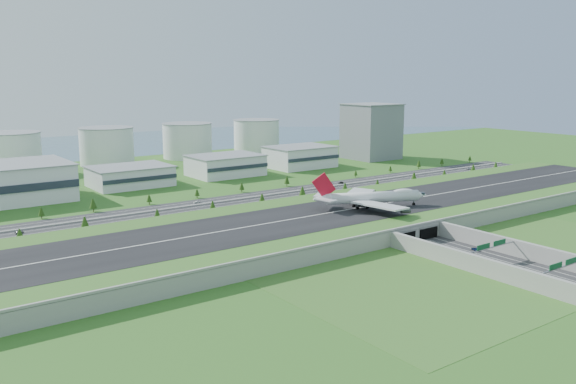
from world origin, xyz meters
TOP-DOWN VIEW (x-y plane):
  - ground at (0.00, 0.00)m, footprint 1200.00×1200.00m
  - airfield_deck at (0.00, -0.09)m, footprint 520.00×100.00m
  - underpass_road at (0.00, -99.42)m, footprint 38.80×120.40m
  - sign_gantry_near at (0.00, -95.04)m, footprint 38.70×0.70m
  - sign_gantry_far at (0.00, -130.04)m, footprint 38.70×0.70m
  - north_expressway at (0.00, 95.00)m, footprint 560.00×36.00m
  - tree_row at (13.47, 93.54)m, footprint 500.23×48.72m
  - hangar_mid_a at (-60.00, 190.00)m, footprint 58.00×42.00m
  - hangar_mid_b at (25.00, 190.00)m, footprint 58.00×42.00m
  - hangar_mid_c at (105.00, 190.00)m, footprint 58.00×42.00m
  - office_tower at (200.00, 195.00)m, footprint 46.00×46.00m
  - fuel_tank_a at (-120.00, 310.00)m, footprint 50.00×50.00m
  - fuel_tank_b at (-35.00, 310.00)m, footprint 50.00×50.00m
  - fuel_tank_c at (50.00, 310.00)m, footprint 50.00×50.00m
  - fuel_tank_d at (135.00, 310.00)m, footprint 50.00×50.00m
  - bay_water at (0.00, 480.00)m, footprint 1200.00×260.00m
  - boeing_747 at (11.62, -3.27)m, footprint 67.55×62.47m
  - car_0 at (-6.20, -94.50)m, footprint 1.76×4.19m
  - car_1 at (-10.48, -113.33)m, footprint 1.86×4.34m
  - car_2 at (10.50, -78.81)m, footprint 3.59×5.40m
  - car_4 at (-164.03, 87.37)m, footprint 5.12×3.25m
  - car_5 at (78.75, 101.16)m, footprint 4.57×3.07m
  - car_6 at (220.20, 86.61)m, footprint 6.82×4.94m
  - car_7 at (-48.55, 101.99)m, footprint 5.03×2.54m

SIDE VIEW (x-z plane):
  - ground at x=0.00m, z-range 0.00..0.00m
  - bay_water at x=0.00m, z-range 0.00..0.06m
  - north_expressway at x=0.00m, z-range 0.00..0.12m
  - car_2 at x=10.50m, z-range 0.12..1.50m
  - car_1 at x=-10.48m, z-range 0.12..1.51m
  - car_7 at x=-48.55m, z-range 0.12..1.52m
  - car_0 at x=-6.20m, z-range 0.12..1.54m
  - car_5 at x=78.75m, z-range 0.12..1.55m
  - car_4 at x=-164.03m, z-range 0.12..1.74m
  - car_6 at x=220.20m, z-range 0.12..1.84m
  - underpass_road at x=0.00m, z-range -0.57..7.43m
  - airfield_deck at x=0.00m, z-range -0.48..8.72m
  - tree_row at x=13.47m, z-range 0.27..8.76m
  - sign_gantry_near at x=0.00m, z-range 2.05..11.85m
  - sign_gantry_far at x=0.00m, z-range 2.05..11.85m
  - hangar_mid_a at x=-60.00m, z-range 0.00..15.00m
  - hangar_mid_b at x=25.00m, z-range 0.00..17.00m
  - hangar_mid_c at x=105.00m, z-range 0.00..19.00m
  - boeing_747 at x=11.62m, z-range 3.18..25.40m
  - fuel_tank_a at x=-120.00m, z-range 0.00..35.00m
  - fuel_tank_b at x=-35.00m, z-range 0.00..35.00m
  - fuel_tank_c at x=50.00m, z-range 0.00..35.00m
  - fuel_tank_d at x=135.00m, z-range 0.00..35.00m
  - office_tower at x=200.00m, z-range 0.00..55.00m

